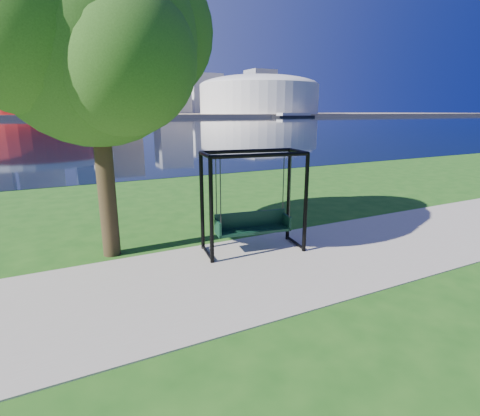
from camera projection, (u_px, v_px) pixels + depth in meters
ground at (250, 262)px, 8.83m from camera, size 900.00×900.00×0.00m
path at (260, 269)px, 8.39m from camera, size 120.00×4.00×0.03m
river at (62, 125)px, 96.78m from camera, size 900.00×180.00×0.02m
far_bank at (50, 115)px, 272.45m from camera, size 900.00×228.00×2.00m
stadium at (28, 91)px, 203.51m from camera, size 83.00×83.00×32.00m
arena at (259, 94)px, 266.97m from camera, size 84.00×84.00×26.56m
skyline at (37, 66)px, 273.40m from camera, size 392.00×66.00×96.50m
swing at (253, 204)px, 9.25m from camera, size 2.60×1.44×2.53m
park_tree at (90, 34)px, 8.05m from camera, size 5.85×5.28×7.27m
barge at (294, 115)px, 228.06m from camera, size 28.49×10.05×2.79m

